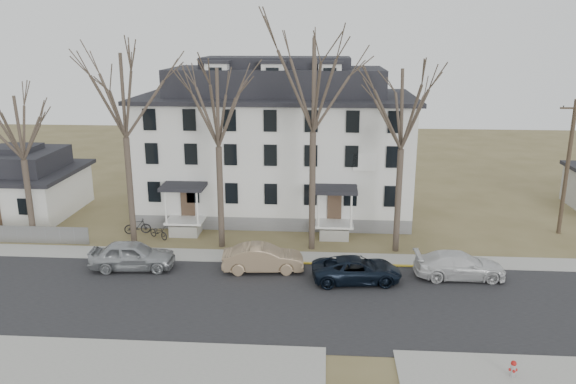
# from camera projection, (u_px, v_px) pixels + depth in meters

# --- Properties ---
(ground) EXTENTS (120.00, 120.00, 0.00)m
(ground) POSITION_uv_depth(u_px,v_px,m) (286.00, 320.00, 27.82)
(ground) COLOR brown
(ground) RESTS_ON ground
(main_road) EXTENTS (120.00, 10.00, 0.04)m
(main_road) POSITION_uv_depth(u_px,v_px,m) (288.00, 302.00, 29.74)
(main_road) COLOR #27272A
(main_road) RESTS_ON ground
(far_sidewalk) EXTENTS (120.00, 2.00, 0.08)m
(far_sidewalk) POSITION_uv_depth(u_px,v_px,m) (295.00, 258.00, 35.50)
(far_sidewalk) COLOR #A09F97
(far_sidewalk) RESTS_ON ground
(near_sidewalk_left) EXTENTS (20.00, 5.00, 0.08)m
(near_sidewalk_left) POSITION_uv_depth(u_px,v_px,m) (87.00, 372.00, 23.55)
(near_sidewalk_left) COLOR #A09F97
(near_sidewalk_left) RESTS_ON ground
(yellow_curb) EXTENTS (14.00, 0.25, 0.06)m
(yellow_curb) POSITION_uv_depth(u_px,v_px,m) (376.00, 266.00, 34.30)
(yellow_curb) COLOR gold
(yellow_curb) RESTS_ON ground
(boarding_house) EXTENTS (20.80, 12.36, 12.05)m
(boarding_house) POSITION_uv_depth(u_px,v_px,m) (277.00, 145.00, 43.73)
(boarding_house) COLOR slate
(boarding_house) RESTS_ON ground
(small_house) EXTENTS (8.70, 8.70, 5.00)m
(small_house) POSITION_uv_depth(u_px,v_px,m) (22.00, 185.00, 44.04)
(small_house) COLOR silver
(small_house) RESTS_ON ground
(tree_far_left) EXTENTS (8.40, 8.40, 13.72)m
(tree_far_left) POSITION_uv_depth(u_px,v_px,m) (122.00, 89.00, 35.16)
(tree_far_left) COLOR #473B31
(tree_far_left) RESTS_ON ground
(tree_mid_left) EXTENTS (7.80, 7.80, 12.74)m
(tree_mid_left) POSITION_uv_depth(u_px,v_px,m) (217.00, 102.00, 34.96)
(tree_mid_left) COLOR #473B31
(tree_mid_left) RESTS_ON ground
(tree_center) EXTENTS (9.00, 9.00, 14.70)m
(tree_center) POSITION_uv_depth(u_px,v_px,m) (314.00, 78.00, 34.16)
(tree_center) COLOR #473B31
(tree_center) RESTS_ON ground
(tree_mid_right) EXTENTS (7.80, 7.80, 12.74)m
(tree_mid_right) POSITION_uv_depth(u_px,v_px,m) (403.00, 104.00, 34.19)
(tree_mid_right) COLOR #473B31
(tree_mid_right) RESTS_ON ground
(tree_bungalow) EXTENTS (6.60, 6.60, 10.78)m
(tree_bungalow) POSITION_uv_depth(u_px,v_px,m) (19.00, 124.00, 36.23)
(tree_bungalow) COLOR #473B31
(tree_bungalow) RESTS_ON ground
(utility_pole_far) EXTENTS (2.00, 0.28, 9.50)m
(utility_pole_far) POSITION_uv_depth(u_px,v_px,m) (567.00, 166.00, 38.70)
(utility_pole_far) COLOR #3D3023
(utility_pole_far) RESTS_ON ground
(car_silver) EXTENTS (5.22, 2.48, 1.72)m
(car_silver) POSITION_uv_depth(u_px,v_px,m) (132.00, 256.00, 33.65)
(car_silver) COLOR #9B9EA1
(car_silver) RESTS_ON ground
(car_tan) EXTENTS (4.94, 2.12, 1.58)m
(car_tan) POSITION_uv_depth(u_px,v_px,m) (263.00, 259.00, 33.39)
(car_tan) COLOR #90785A
(car_tan) RESTS_ON ground
(car_navy) EXTENTS (5.33, 2.90, 1.42)m
(car_navy) POSITION_uv_depth(u_px,v_px,m) (357.00, 270.00, 31.98)
(car_navy) COLOR black
(car_navy) RESTS_ON ground
(car_white) EXTENTS (5.25, 2.26, 1.51)m
(car_white) POSITION_uv_depth(u_px,v_px,m) (459.00, 266.00, 32.48)
(car_white) COLOR silver
(car_white) RESTS_ON ground
(bicycle_left) EXTENTS (1.78, 1.48, 0.91)m
(bicycle_left) POSITION_uv_depth(u_px,v_px,m) (159.00, 233.00, 38.76)
(bicycle_left) COLOR black
(bicycle_left) RESTS_ON ground
(bicycle_right) EXTENTS (1.92, 0.98, 1.11)m
(bicycle_right) POSITION_uv_depth(u_px,v_px,m) (138.00, 227.00, 39.66)
(bicycle_right) COLOR black
(bicycle_right) RESTS_ON ground
(fire_hydrant) EXTENTS (0.33, 0.31, 0.80)m
(fire_hydrant) POSITION_uv_depth(u_px,v_px,m) (513.00, 369.00, 23.03)
(fire_hydrant) COLOR #B7B7BA
(fire_hydrant) RESTS_ON ground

